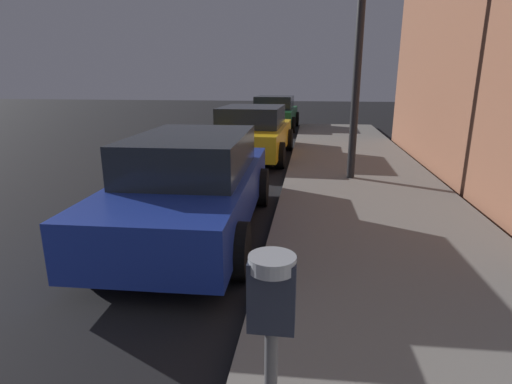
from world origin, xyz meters
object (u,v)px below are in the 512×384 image
Objects in this scene: parking_meter at (271,331)px; car_blue at (193,184)px; car_yellow_cab at (252,132)px; car_green at (274,113)px.

car_blue is (-1.54, 4.04, -0.47)m from parking_meter.
parking_meter is 10.04m from car_yellow_cab.
car_blue is 1.10× the size of car_green.
car_yellow_cab is (0.00, 5.86, -0.00)m from car_blue.
car_yellow_cab is at bearing -90.00° from car_green.
car_green is (-1.54, 16.75, -0.49)m from parking_meter.
parking_meter is 0.31× the size of car_blue.
car_green is (0.00, 6.85, -0.01)m from car_yellow_cab.
parking_meter reaches higher than car_blue.
car_green is (0.00, 12.71, -0.01)m from car_blue.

